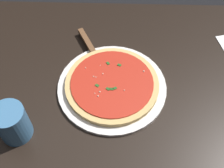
% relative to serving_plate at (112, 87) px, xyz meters
% --- Properties ---
extents(restaurant_table, '(1.04, 0.91, 0.74)m').
position_rel_serving_plate_xyz_m(restaurant_table, '(-0.05, 0.04, -0.13)').
color(restaurant_table, black).
rests_on(restaurant_table, ground_plane).
extents(serving_plate, '(0.34, 0.34, 0.01)m').
position_rel_serving_plate_xyz_m(serving_plate, '(0.00, 0.00, 0.00)').
color(serving_plate, white).
rests_on(serving_plate, restaurant_table).
extents(pizza, '(0.29, 0.29, 0.02)m').
position_rel_serving_plate_xyz_m(pizza, '(0.00, -0.00, 0.02)').
color(pizza, '#DBB26B').
rests_on(pizza, serving_plate).
extents(pizza_server, '(0.14, 0.22, 0.01)m').
position_rel_serving_plate_xyz_m(pizza_server, '(0.07, -0.15, 0.01)').
color(pizza_server, silver).
rests_on(pizza_server, serving_plate).
extents(cup_tall_drink, '(0.09, 0.09, 0.11)m').
position_rel_serving_plate_xyz_m(cup_tall_drink, '(0.26, 0.16, 0.05)').
color(cup_tall_drink, teal).
rests_on(cup_tall_drink, restaurant_table).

